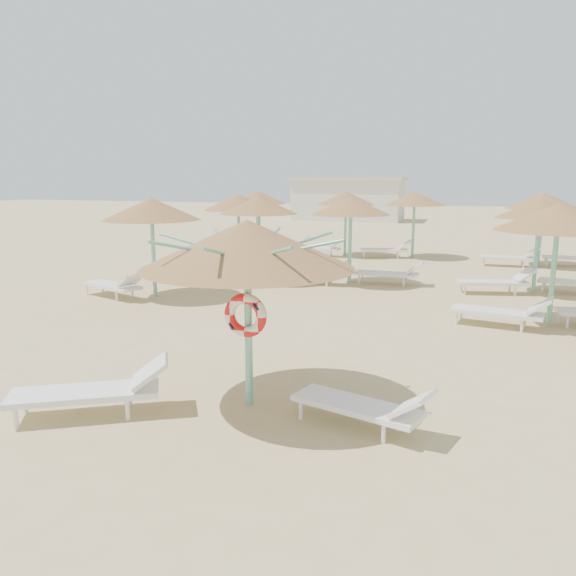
% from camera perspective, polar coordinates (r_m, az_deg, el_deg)
% --- Properties ---
extents(ground, '(120.00, 120.00, 0.00)m').
position_cam_1_polar(ground, '(8.60, -4.06, -10.81)').
color(ground, tan).
rests_on(ground, ground).
extents(main_palapa, '(2.96, 2.96, 2.65)m').
position_cam_1_polar(main_palapa, '(7.69, -4.16, 4.36)').
color(main_palapa, '#6DBDA5').
rests_on(main_palapa, ground).
extents(lounger_main_a, '(2.14, 1.60, 0.77)m').
position_cam_1_polar(lounger_main_a, '(8.21, -18.97, -9.76)').
color(lounger_main_a, white).
rests_on(lounger_main_a, ground).
extents(lounger_main_b, '(1.92, 1.06, 0.67)m').
position_cam_1_polar(lounger_main_b, '(7.46, 7.85, -11.77)').
color(lounger_main_b, white).
rests_on(lounger_main_b, ground).
extents(palapa_field, '(20.47, 13.56, 2.68)m').
position_cam_1_polar(palapa_field, '(17.81, 13.14, 7.85)').
color(palapa_field, '#6DBDA5').
rests_on(palapa_field, ground).
extents(service_hut, '(8.40, 4.40, 3.25)m').
position_cam_1_polar(service_hut, '(43.35, 6.17, 9.04)').
color(service_hut, silver).
rests_on(service_hut, ground).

